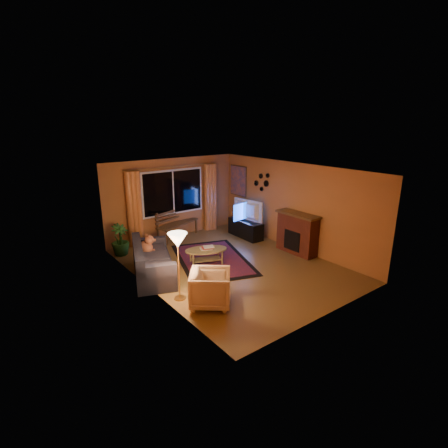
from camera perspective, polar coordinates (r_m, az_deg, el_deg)
floor at (r=9.15m, az=1.14°, el=-6.80°), size 4.50×6.00×0.02m
ceiling at (r=8.46m, az=1.24°, el=9.03°), size 4.50×6.00×0.02m
wall_back at (r=11.17m, az=-8.40°, el=4.20°), size 4.50×0.02×2.50m
wall_left at (r=7.60m, az=-12.36°, el=-2.05°), size 0.02×6.00×2.50m
wall_right at (r=10.23m, az=11.21°, el=2.89°), size 0.02×6.00×2.50m
window at (r=11.08m, az=-8.29°, el=5.15°), size 2.00×0.02×1.30m
curtain_rod at (r=10.91m, az=-8.35°, el=9.24°), size 3.20×0.03×0.03m
curtain_left at (r=10.53m, az=-14.48°, el=2.34°), size 0.36×0.36×2.24m
curtain_right at (r=11.78m, az=-2.30°, el=4.38°), size 0.36×0.36×2.24m
bench at (r=11.22m, az=-7.52°, el=-1.08°), size 1.64×0.97×0.47m
potted_plant at (r=10.10m, az=-16.61°, el=-2.48°), size 0.64×0.64×0.88m
sofa at (r=8.60m, az=-11.54°, el=-5.73°), size 1.53×2.20×0.82m
dog at (r=8.92m, az=-12.62°, el=-3.21°), size 0.35×0.48×0.52m
armchair at (r=7.16m, az=-2.22°, el=-10.19°), size 1.07×1.08×0.81m
floor_lamp at (r=7.30m, az=-7.42°, el=-6.96°), size 0.25×0.25×1.46m
rug at (r=9.50m, az=-1.92°, el=-5.77°), size 2.56×3.19×0.02m
coffee_table at (r=9.19m, az=-2.92°, el=-5.29°), size 1.43×1.43×0.40m
tv_console at (r=11.22m, az=3.52°, el=-0.76°), size 0.48×1.32×0.55m
television at (r=11.05m, az=3.58°, el=2.21°), size 0.33×1.15×0.66m
fireplace at (r=10.02m, az=11.87°, el=-1.62°), size 0.40×1.20×1.10m
mirror_cluster at (r=10.97m, az=6.14°, el=6.98°), size 0.06×0.60×0.56m
painting at (r=11.86m, az=2.35°, el=7.07°), size 0.04×0.76×0.96m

